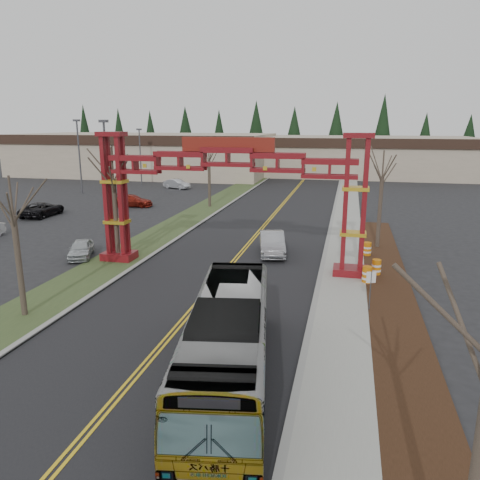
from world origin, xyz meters
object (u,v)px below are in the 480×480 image
(parked_car_near_c, at_px, (42,209))
(bare_tree_median_near, at_px, (13,216))
(bare_tree_median_mid, at_px, (113,180))
(street_sign, at_px, (371,283))
(gateway_arch, at_px, (228,179))
(light_pole_far, at_px, (140,153))
(barrel_north, at_px, (367,250))
(light_pole_near, at_px, (106,163))
(retail_building_west, at_px, (146,154))
(silver_sedan, at_px, (272,243))
(parked_car_far_a, at_px, (177,184))
(transit_bus, at_px, (228,342))
(bare_tree_median_far, at_px, (209,160))
(light_pole_mid, at_px, (79,151))
(parked_car_near_a, at_px, (81,249))
(bare_tree_right_far, at_px, (382,178))
(barrel_mid, at_px, (376,268))
(parked_car_mid_a, at_px, (132,201))
(barrel_south, at_px, (367,275))

(parked_car_near_c, xyz_separation_m, bare_tree_median_near, (15.43, -23.15, 4.38))
(bare_tree_median_mid, relative_size, street_sign, 3.65)
(gateway_arch, distance_m, bare_tree_median_near, 12.95)
(light_pole_far, relative_size, barrel_north, 8.07)
(barrel_north, bearing_deg, gateway_arch, -151.80)
(gateway_arch, xyz_separation_m, street_sign, (8.95, -5.67, -4.43))
(light_pole_near, relative_size, barrel_north, 9.12)
(retail_building_west, bearing_deg, silver_sedan, -57.11)
(parked_car_far_a, height_order, street_sign, street_sign)
(retail_building_west, relative_size, transit_bus, 3.93)
(bare_tree_median_far, distance_m, barrel_north, 24.85)
(bare_tree_median_mid, distance_m, light_pole_mid, 35.12)
(light_pole_mid, bearing_deg, parked_car_near_a, -58.84)
(bare_tree_right_far, bearing_deg, light_pole_mid, 151.30)
(parked_car_near_c, relative_size, bare_tree_median_mid, 0.67)
(bare_tree_median_far, xyz_separation_m, bare_tree_right_far, (18.00, -14.63, 0.09))
(barrel_mid, bearing_deg, retail_building_west, 126.50)
(parked_car_mid_a, bearing_deg, parked_car_near_a, -168.28)
(gateway_arch, relative_size, retail_building_west, 0.40)
(parked_car_near_a, height_order, barrel_south, parked_car_near_a)
(bare_tree_right_far, relative_size, street_sign, 3.47)
(gateway_arch, xyz_separation_m, barrel_north, (9.15, 4.90, -5.45))
(bare_tree_median_near, bearing_deg, parked_car_far_a, 101.30)
(transit_bus, bearing_deg, parked_car_near_c, 125.64)
(parked_car_near_c, xyz_separation_m, street_sign, (32.38, -18.66, 0.82))
(parked_car_near_a, xyz_separation_m, parked_car_mid_a, (-5.88, 20.45, 0.05))
(parked_car_near_c, bearing_deg, silver_sedan, 160.33)
(gateway_arch, bearing_deg, barrel_north, 28.20)
(transit_bus, xyz_separation_m, bare_tree_right_far, (6.42, 21.42, 3.85))
(bare_tree_right_far, bearing_deg, bare_tree_median_far, 140.89)
(bare_tree_median_far, xyz_separation_m, light_pole_mid, (-20.26, 6.32, 0.35))
(parked_car_near_a, bearing_deg, light_pole_mid, 99.09)
(parked_car_near_a, distance_m, light_pole_far, 40.94)
(retail_building_west, relative_size, barrel_south, 41.42)
(bare_tree_median_far, bearing_deg, bare_tree_median_mid, -90.00)
(parked_car_far_a, xyz_separation_m, bare_tree_right_far, (27.24, -28.50, 4.77))
(bare_tree_median_mid, distance_m, light_pole_far, 41.90)
(light_pole_near, bearing_deg, bare_tree_median_near, -71.45)
(transit_bus, relative_size, bare_tree_right_far, 1.56)
(gateway_arch, xyz_separation_m, barrel_south, (8.96, -1.30, -5.43))
(bare_tree_median_near, height_order, barrel_south, bare_tree_median_near)
(light_pole_mid, relative_size, barrel_north, 9.27)
(silver_sedan, height_order, barrel_mid, silver_sedan)
(gateway_arch, relative_size, parked_car_mid_a, 3.79)
(bare_tree_right_far, distance_m, light_pole_near, 26.48)
(transit_bus, xyz_separation_m, bare_tree_median_far, (-11.58, 36.05, 3.76))
(bare_tree_median_far, xyz_separation_m, barrel_north, (17.15, -17.32, -4.86))
(barrel_south, bearing_deg, parked_car_far_a, 125.02)
(silver_sedan, height_order, parked_car_mid_a, silver_sedan)
(parked_car_near_c, bearing_deg, parked_car_mid_a, -131.74)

